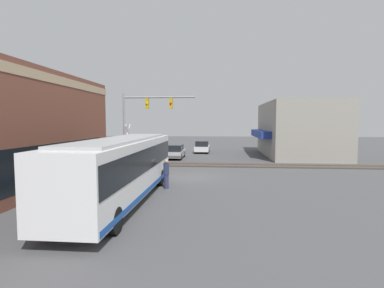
{
  "coord_description": "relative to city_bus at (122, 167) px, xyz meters",
  "views": [
    {
      "loc": [
        -21.65,
        -2.07,
        4.05
      ],
      "look_at": [
        2.92,
        0.21,
        2.19
      ],
      "focal_mm": 28.0,
      "sensor_mm": 36.0,
      "label": 1
    }
  ],
  "objects": [
    {
      "name": "ground_plane",
      "position": [
        7.13,
        -2.8,
        -1.78
      ],
      "size": [
        120.0,
        120.0,
        0.0
      ],
      "primitive_type": "plane",
      "color": "#4C4C4F"
    },
    {
      "name": "shop_building",
      "position": [
        21.99,
        -14.08,
        1.35
      ],
      "size": [
        13.68,
        8.84,
        6.28
      ],
      "color": "gray",
      "rests_on": "ground"
    },
    {
      "name": "city_bus",
      "position": [
        0.0,
        0.0,
        0.0
      ],
      "size": [
        12.29,
        2.59,
        3.22
      ],
      "color": "white",
      "rests_on": "ground"
    },
    {
      "name": "traffic_signal_gantry",
      "position": [
        11.64,
        1.9,
        2.96
      ],
      "size": [
        0.42,
        6.49,
        6.59
      ],
      "color": "gray",
      "rests_on": "ground"
    },
    {
      "name": "crossing_signal",
      "position": [
        11.41,
        3.24,
        0.51
      ],
      "size": [
        1.41,
        1.18,
        3.81
      ],
      "color": "gray",
      "rests_on": "ground"
    },
    {
      "name": "rail_track_near",
      "position": [
        13.13,
        -2.8,
        -1.75
      ],
      "size": [
        2.6,
        60.0,
        0.15
      ],
      "color": "#332D28",
      "rests_on": "ground"
    },
    {
      "name": "parked_car_silver",
      "position": [
        17.86,
        0.0,
        -1.07
      ],
      "size": [
        4.68,
        1.82,
        1.54
      ],
      "color": "#B7B7BC",
      "rests_on": "ground"
    },
    {
      "name": "parked_car_white",
      "position": [
        24.59,
        -2.6,
        -1.07
      ],
      "size": [
        4.66,
        1.82,
        1.55
      ],
      "color": "silver",
      "rests_on": "ground"
    },
    {
      "name": "pedestrian_near_bus",
      "position": [
        3.11,
        -1.68,
        -0.86
      ],
      "size": [
        0.34,
        0.34,
        1.79
      ],
      "color": "#2D3351",
      "rests_on": "ground"
    },
    {
      "name": "pedestrian_at_crossing",
      "position": [
        10.86,
        1.4,
        -0.96
      ],
      "size": [
        0.34,
        0.34,
        1.62
      ],
      "color": "#2D3351",
      "rests_on": "ground"
    }
  ]
}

